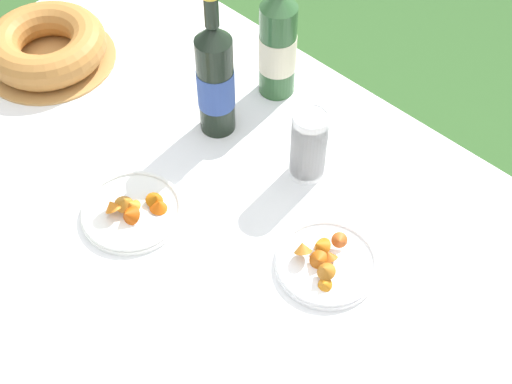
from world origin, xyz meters
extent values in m
cube|color=brown|center=(0.00, 0.00, 0.74)|extent=(1.75, 1.13, 0.03)
cylinder|color=brown|center=(-0.82, 0.51, 0.36)|extent=(0.06, 0.06, 0.73)
cube|color=white|center=(0.00, 0.00, 0.76)|extent=(1.76, 1.14, 0.00)
cube|color=white|center=(0.00, 0.57, 0.71)|extent=(1.76, 0.00, 0.10)
cylinder|color=#B78447|center=(-0.67, 0.14, 0.77)|extent=(0.31, 0.31, 0.01)
torus|color=#AD7033|center=(-0.67, 0.14, 0.81)|extent=(0.28, 0.28, 0.08)
cylinder|color=white|center=(-0.01, 0.29, 0.81)|extent=(0.07, 0.07, 0.09)
cylinder|color=white|center=(-0.01, 0.29, 0.83)|extent=(0.07, 0.07, 0.09)
cylinder|color=white|center=(-0.01, 0.29, 0.84)|extent=(0.07, 0.07, 0.09)
cylinder|color=white|center=(-0.01, 0.29, 0.85)|extent=(0.07, 0.07, 0.09)
cylinder|color=white|center=(-0.01, 0.29, 0.87)|extent=(0.07, 0.07, 0.09)
cylinder|color=white|center=(-0.01, 0.29, 0.88)|extent=(0.07, 0.07, 0.09)
torus|color=white|center=(-0.01, 0.29, 0.93)|extent=(0.07, 0.07, 0.01)
cylinder|color=#2D562D|center=(-0.22, 0.43, 0.88)|extent=(0.08, 0.08, 0.22)
cylinder|color=beige|center=(-0.22, 0.43, 0.87)|extent=(0.08, 0.08, 0.08)
cone|color=#2D562D|center=(-0.22, 0.43, 1.01)|extent=(0.08, 0.08, 0.04)
cylinder|color=black|center=(-0.23, 0.26, 0.88)|extent=(0.08, 0.08, 0.23)
cylinder|color=#334C93|center=(-0.23, 0.26, 0.88)|extent=(0.08, 0.08, 0.09)
cone|color=black|center=(-0.23, 0.26, 1.02)|extent=(0.08, 0.08, 0.04)
cylinder|color=black|center=(-0.23, 0.26, 1.07)|extent=(0.03, 0.03, 0.06)
cylinder|color=white|center=(0.17, 0.15, 0.77)|extent=(0.19, 0.19, 0.01)
torus|color=white|center=(0.17, 0.15, 0.78)|extent=(0.19, 0.19, 0.01)
cone|color=#BF6E14|center=(0.20, 0.10, 0.79)|extent=(0.04, 0.04, 0.03)
cone|color=#BB5515|center=(0.16, 0.16, 0.79)|extent=(0.04, 0.04, 0.04)
cone|color=#AE661E|center=(0.12, 0.13, 0.80)|extent=(0.04, 0.04, 0.04)
cone|color=#AC5211|center=(0.16, 0.13, 0.79)|extent=(0.05, 0.04, 0.05)
cone|color=#C6581E|center=(0.16, 0.19, 0.80)|extent=(0.04, 0.04, 0.04)
cone|color=#AA641B|center=(0.18, 0.12, 0.80)|extent=(0.05, 0.05, 0.03)
cone|color=#BB6210|center=(0.14, 0.16, 0.79)|extent=(0.05, 0.05, 0.05)
cylinder|color=white|center=(-0.19, -0.02, 0.77)|extent=(0.20, 0.20, 0.01)
torus|color=white|center=(-0.19, -0.02, 0.78)|extent=(0.20, 0.20, 0.01)
cone|color=#B7460A|center=(-0.17, -0.04, 0.79)|extent=(0.06, 0.06, 0.05)
cone|color=#CC520C|center=(-0.15, 0.02, 0.79)|extent=(0.04, 0.04, 0.03)
cone|color=orange|center=(-0.21, -0.05, 0.80)|extent=(0.05, 0.05, 0.04)
cone|color=#A7570B|center=(-0.16, 0.03, 0.79)|extent=(0.05, 0.05, 0.04)
cone|color=orange|center=(-0.18, -0.02, 0.80)|extent=(0.04, 0.04, 0.03)
cone|color=#AE6B1D|center=(-0.19, -0.03, 0.80)|extent=(0.05, 0.05, 0.03)
camera|label=1|loc=(0.56, -0.46, 1.88)|focal=50.00mm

